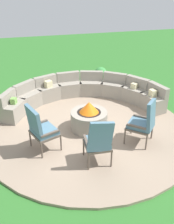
# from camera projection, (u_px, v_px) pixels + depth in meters

# --- Properties ---
(ground_plane) EXTENTS (24.00, 24.00, 0.00)m
(ground_plane) POSITION_uv_depth(u_px,v_px,m) (89.00, 130.00, 6.80)
(ground_plane) COLOR #2D6B28
(patio_circle) EXTENTS (5.22, 5.22, 0.06)m
(patio_circle) POSITION_uv_depth(u_px,v_px,m) (89.00, 130.00, 6.79)
(patio_circle) COLOR gray
(patio_circle) RESTS_ON ground_plane
(fire_pit) EXTENTS (0.94, 0.94, 0.77)m
(fire_pit) POSITION_uv_depth(u_px,v_px,m) (89.00, 118.00, 6.63)
(fire_pit) COLOR gray
(fire_pit) RESTS_ON patio_circle
(curved_stone_bench) EXTENTS (4.67, 2.27, 0.77)m
(curved_stone_bench) POSITION_uv_depth(u_px,v_px,m) (82.00, 93.00, 8.01)
(curved_stone_bench) COLOR gray
(curved_stone_bench) RESTS_ON patio_circle
(lounge_chair_front_left) EXTENTS (0.73, 0.76, 1.13)m
(lounge_chair_front_left) POSITION_uv_depth(u_px,v_px,m) (40.00, 128.00, 5.71)
(lounge_chair_front_left) COLOR brown
(lounge_chair_front_left) RESTS_ON patio_circle
(lounge_chair_front_right) EXTENTS (0.56, 0.57, 1.11)m
(lounge_chair_front_right) POSITION_uv_depth(u_px,v_px,m) (98.00, 141.00, 5.28)
(lounge_chair_front_right) COLOR brown
(lounge_chair_front_right) RESTS_ON patio_circle
(lounge_chair_back_left) EXTENTS (0.78, 0.81, 1.13)m
(lounge_chair_back_left) POSITION_uv_depth(u_px,v_px,m) (144.00, 122.00, 5.97)
(lounge_chair_back_left) COLOR brown
(lounge_chair_back_left) RESTS_ON patio_circle
(potted_plant_0) EXTENTS (0.43, 0.43, 0.73)m
(potted_plant_0) POSITION_uv_depth(u_px,v_px,m) (101.00, 77.00, 9.24)
(potted_plant_0) COLOR #A89E8E
(potted_plant_0) RESTS_ON ground_plane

